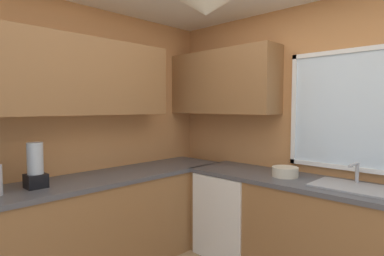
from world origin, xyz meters
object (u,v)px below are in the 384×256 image
bowl (285,172)px  blender_appliance (35,168)px  dishwasher (233,213)px  sink_assembly (351,186)px

bowl → blender_appliance: size_ratio=0.66×
dishwasher → bowl: 0.76m
dishwasher → sink_assembly: 1.22m
bowl → blender_appliance: blender_appliance is taller
dishwasher → blender_appliance: 1.94m
dishwasher → bowl: bearing=3.1°
sink_assembly → blender_appliance: size_ratio=1.54×
dishwasher → bowl: bowl is taller
dishwasher → bowl: size_ratio=3.54×
dishwasher → bowl: (0.56, 0.03, 0.51)m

